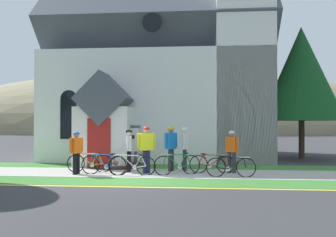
{
  "coord_description": "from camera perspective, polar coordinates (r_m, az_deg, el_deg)",
  "views": [
    {
      "loc": [
        2.65,
        -12.24,
        1.9
      ],
      "look_at": [
        1.29,
        2.63,
        2.08
      ],
      "focal_mm": 39.68,
      "sensor_mm": 36.0,
      "label": 1
    }
  ],
  "objects": [
    {
      "name": "flower_bed",
      "position": [
        16.39,
        -7.96,
        -7.05
      ],
      "size": [
        2.48,
        2.48,
        0.34
      ],
      "color": "#382319",
      "rests_on": "ground"
    },
    {
      "name": "bicycle_black",
      "position": [
        14.24,
        6.75,
        -6.89
      ],
      "size": [
        1.72,
        0.08,
        0.76
      ],
      "color": "black",
      "rests_on": "ground"
    },
    {
      "name": "sidewalk_slab",
      "position": [
        14.22,
        -4.15,
        -8.34
      ],
      "size": [
        32.0,
        2.52,
        0.01
      ],
      "primitive_type": "cube",
      "color": "#A8A59E",
      "rests_on": "ground"
    },
    {
      "name": "cyclist_in_white_jersey",
      "position": [
        14.11,
        -13.9,
        -4.68
      ],
      "size": [
        0.35,
        0.59,
        1.58
      ],
      "color": "black",
      "rests_on": "ground"
    },
    {
      "name": "roadside_conifer",
      "position": [
        21.15,
        19.8,
        6.49
      ],
      "size": [
        4.33,
        4.33,
        7.04
      ],
      "color": "#3D2D1E",
      "rests_on": "ground"
    },
    {
      "name": "bicycle_silver",
      "position": [
        13.9,
        -9.81,
        -6.98
      ],
      "size": [
        1.76,
        0.25,
        0.81
      ],
      "color": "black",
      "rests_on": "ground"
    },
    {
      "name": "cyclist_in_blue_jersey",
      "position": [
        14.76,
        2.59,
        -4.08
      ],
      "size": [
        0.3,
        0.78,
        1.73
      ],
      "color": "#2D2D33",
      "rests_on": "ground"
    },
    {
      "name": "cyclist_in_yellow_jersey",
      "position": [
        14.3,
        9.76,
        -4.56
      ],
      "size": [
        0.48,
        0.57,
        1.6
      ],
      "color": "#2D2D33",
      "rests_on": "ground"
    },
    {
      "name": "bicycle_blue",
      "position": [
        13.59,
        -5.48,
        -7.15
      ],
      "size": [
        1.7,
        0.14,
        0.78
      ],
      "color": "black",
      "rests_on": "ground"
    },
    {
      "name": "church_sign",
      "position": [
        16.51,
        -7.77,
        -3.21
      ],
      "size": [
        2.03,
        0.18,
        1.79
      ],
      "color": "#474C56",
      "rests_on": "ground"
    },
    {
      "name": "grass_verge",
      "position": [
        12.19,
        -5.77,
        -9.63
      ],
      "size": [
        32.0,
        1.64,
        0.01
      ],
      "primitive_type": "cube",
      "color": "#38722D",
      "rests_on": "ground"
    },
    {
      "name": "curb_paint_stripe",
      "position": [
        11.25,
        -6.73,
        -10.39
      ],
      "size": [
        28.0,
        0.16,
        0.01
      ],
      "primitive_type": "cube",
      "color": "yellow",
      "rests_on": "ground"
    },
    {
      "name": "distant_hill",
      "position": [
        76.89,
        -0.97,
        -2.08
      ],
      "size": [
        107.61,
        48.19,
        24.56
      ],
      "primitive_type": "ellipsoid",
      "color": "#847A5B",
      "rests_on": "ground"
    },
    {
      "name": "bicycle_yellow",
      "position": [
        13.32,
        9.61,
        -7.31
      ],
      "size": [
        1.75,
        0.08,
        0.77
      ],
      "color": "black",
      "rests_on": "ground"
    },
    {
      "name": "church_building",
      "position": [
        21.46,
        -0.04,
        7.39
      ],
      "size": [
        11.81,
        10.91,
        13.5
      ],
      "color": "white",
      "rests_on": "ground"
    },
    {
      "name": "cyclist_in_green_jersey",
      "position": [
        14.53,
        -6.02,
        -4.41
      ],
      "size": [
        0.29,
        0.71,
        1.64
      ],
      "color": "black",
      "rests_on": "ground"
    },
    {
      "name": "bicycle_orange",
      "position": [
        14.73,
        -11.96,
        -6.65
      ],
      "size": [
        1.75,
        0.14,
        0.79
      ],
      "color": "black",
      "rests_on": "ground"
    },
    {
      "name": "bicycle_green",
      "position": [
        13.72,
        1.47,
        -7.06
      ],
      "size": [
        1.67,
        0.71,
        0.82
      ],
      "color": "black",
      "rests_on": "ground"
    },
    {
      "name": "ground",
      "position": [
        16.56,
        -4.03,
        -7.26
      ],
      "size": [
        140.0,
        140.0,
        0.0
      ],
      "primitive_type": "plane",
      "color": "#333335"
    },
    {
      "name": "cyclist_in_orange_jersey",
      "position": [
        13.92,
        -3.34,
        -4.17
      ],
      "size": [
        0.66,
        0.39,
        1.77
      ],
      "color": "#191E38",
      "rests_on": "ground"
    },
    {
      "name": "cyclist_in_red_jersey",
      "position": [
        14.62,
        0.46,
        -4.01
      ],
      "size": [
        0.46,
        0.69,
        1.77
      ],
      "color": "#2D2D33",
      "rests_on": "ground"
    },
    {
      "name": "church_lawn",
      "position": [
        16.33,
        -2.91,
        -7.35
      ],
      "size": [
        24.0,
        1.77,
        0.01
      ],
      "primitive_type": "cube",
      "color": "#38722D",
      "rests_on": "ground"
    }
  ]
}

